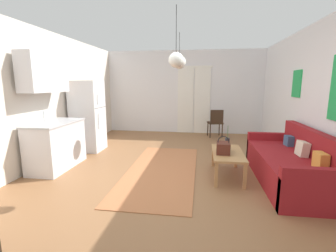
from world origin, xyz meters
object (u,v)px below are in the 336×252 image
Objects in this scene: coffee_table at (228,155)px; accent_chair at (216,122)px; couch at (292,165)px; bamboo_vase at (227,144)px; refrigerator at (88,116)px; pendant_lamp_near at (176,60)px; handbag at (223,148)px; pendant_lamp_far at (179,62)px.

accent_chair is at bearing 90.59° from coffee_table.
couch is 4.88× the size of bamboo_vase.
refrigerator is at bearing 158.87° from coffee_table.
bamboo_vase is at bearing 167.76° from couch.
pendant_lamp_near is at bearing -143.30° from coffee_table.
accent_chair is at bearing 88.95° from handbag.
couch is 2.56× the size of accent_chair.
pendant_lamp_far is at bearing 134.53° from bamboo_vase.
pendant_lamp_near is 1.71m from pendant_lamp_far.
pendant_lamp_near is at bearing -144.49° from handbag.
bamboo_vase is (-0.00, 0.11, 0.17)m from coffee_table.
coffee_table is 3.39m from refrigerator.
couch is 2.89m from pendant_lamp_far.
refrigerator is at bearing 162.37° from couch.
handbag is 0.36× the size of accent_chair.
refrigerator is (-3.05, 1.30, 0.30)m from handbag.
pendant_lamp_far is (-0.95, 0.96, 1.49)m from bamboo_vase.
refrigerator is at bearing 160.68° from bamboo_vase.
bamboo_vase is 2.01m from pendant_lamp_far.
coffee_table is at bearing 45.33° from handbag.
coffee_table is at bearing -48.58° from pendant_lamp_far.
handbag is at bearing -113.06° from bamboo_vase.
coffee_table is 1.26× the size of pendant_lamp_near.
handbag is (-1.11, 0.02, 0.25)m from couch.
accent_chair is (-0.03, 3.04, 0.10)m from coffee_table.
handbag is 3.33m from refrigerator.
accent_chair reaches higher than coffee_table.
handbag is at bearing 78.30° from accent_chair.
bamboo_vase is 3.34m from refrigerator.
coffee_table is 3.46× the size of handbag.
coffee_table is 1.85m from pendant_lamp_near.
bamboo_vase is 0.26× the size of refrigerator.
handbag is 2.09m from pendant_lamp_far.
pendant_lamp_near reaches higher than coffee_table.
bamboo_vase is (-1.02, 0.22, 0.26)m from couch.
handbag is at bearing 35.51° from pendant_lamp_near.
bamboo_vase is at bearing -19.32° from refrigerator.
bamboo_vase is at bearing 91.09° from coffee_table.
pendant_lamp_near is (-0.83, -0.62, 1.54)m from coffee_table.
handbag is 0.41× the size of pendant_lamp_far.
coffee_table is at bearing 79.94° from accent_chair.
couch reaches higher than coffee_table.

